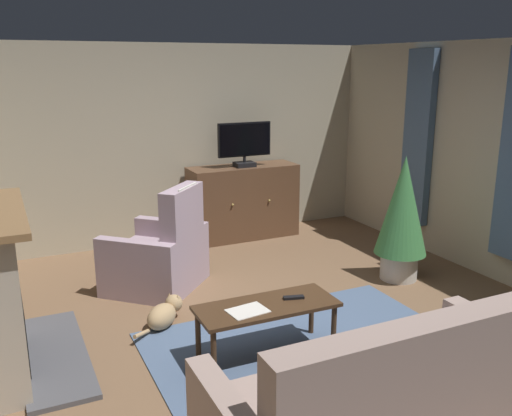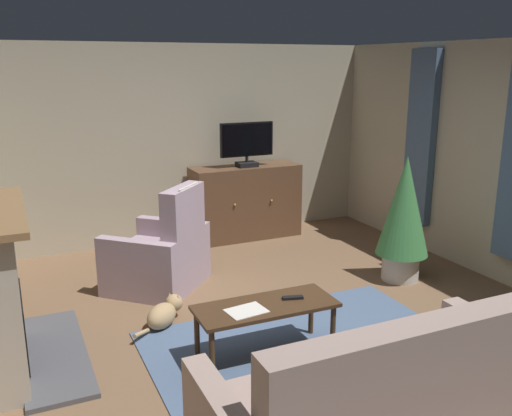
{
  "view_description": "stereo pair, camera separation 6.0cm",
  "coord_description": "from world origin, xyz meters",
  "px_view_note": "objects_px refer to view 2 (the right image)",
  "views": [
    {
      "loc": [
        -2.18,
        -4.01,
        2.31
      ],
      "look_at": [
        -0.15,
        0.29,
        1.06
      ],
      "focal_mm": 38.82,
      "sensor_mm": 36.0,
      "label": 1
    },
    {
      "loc": [
        -2.12,
        -4.04,
        2.31
      ],
      "look_at": [
        -0.15,
        0.29,
        1.06
      ],
      "focal_mm": 38.82,
      "sensor_mm": 36.0,
      "label": 2
    }
  ],
  "objects_px": {
    "potted_plant_tall_palm_by_window": "(404,214)",
    "tv_remote": "(293,298)",
    "cat": "(164,313)",
    "tv_cabinet": "(245,203)",
    "folded_newspaper": "(246,311)",
    "coffee_table": "(266,311)",
    "sofa_floral": "(379,405)",
    "armchair_near_window": "(161,256)",
    "television": "(247,143)"
  },
  "relations": [
    {
      "from": "tv_remote",
      "to": "potted_plant_tall_palm_by_window",
      "type": "xyz_separation_m",
      "value": [
        1.81,
        0.87,
        0.29
      ]
    },
    {
      "from": "tv_cabinet",
      "to": "folded_newspaper",
      "type": "distance_m",
      "value": 3.33
    },
    {
      "from": "sofa_floral",
      "to": "potted_plant_tall_palm_by_window",
      "type": "height_order",
      "value": "potted_plant_tall_palm_by_window"
    },
    {
      "from": "coffee_table",
      "to": "cat",
      "type": "height_order",
      "value": "coffee_table"
    },
    {
      "from": "television",
      "to": "potted_plant_tall_palm_by_window",
      "type": "bearing_deg",
      "value": -65.85
    },
    {
      "from": "television",
      "to": "tv_remote",
      "type": "relative_size",
      "value": 4.32
    },
    {
      "from": "sofa_floral",
      "to": "television",
      "type": "bearing_deg",
      "value": 76.71
    },
    {
      "from": "coffee_table",
      "to": "armchair_near_window",
      "type": "height_order",
      "value": "armchair_near_window"
    },
    {
      "from": "television",
      "to": "folded_newspaper",
      "type": "height_order",
      "value": "television"
    },
    {
      "from": "tv_remote",
      "to": "cat",
      "type": "bearing_deg",
      "value": 150.13
    },
    {
      "from": "folded_newspaper",
      "to": "sofa_floral",
      "type": "distance_m",
      "value": 1.32
    },
    {
      "from": "coffee_table",
      "to": "tv_remote",
      "type": "distance_m",
      "value": 0.26
    },
    {
      "from": "armchair_near_window",
      "to": "cat",
      "type": "relative_size",
      "value": 2.23
    },
    {
      "from": "tv_cabinet",
      "to": "armchair_near_window",
      "type": "distance_m",
      "value": 1.96
    },
    {
      "from": "sofa_floral",
      "to": "armchair_near_window",
      "type": "relative_size",
      "value": 1.71
    },
    {
      "from": "folded_newspaper",
      "to": "cat",
      "type": "xyz_separation_m",
      "value": [
        -0.41,
        0.92,
        -0.34
      ]
    },
    {
      "from": "folded_newspaper",
      "to": "potted_plant_tall_palm_by_window",
      "type": "relative_size",
      "value": 0.22
    },
    {
      "from": "coffee_table",
      "to": "potted_plant_tall_palm_by_window",
      "type": "distance_m",
      "value": 2.27
    },
    {
      "from": "cat",
      "to": "television",
      "type": "bearing_deg",
      "value": 50.14
    },
    {
      "from": "tv_remote",
      "to": "cat",
      "type": "xyz_separation_m",
      "value": [
        -0.85,
        0.87,
        -0.35
      ]
    },
    {
      "from": "sofa_floral",
      "to": "cat",
      "type": "xyz_separation_m",
      "value": [
        -0.73,
        2.2,
        -0.21
      ]
    },
    {
      "from": "television",
      "to": "armchair_near_window",
      "type": "bearing_deg",
      "value": -141.8
    },
    {
      "from": "tv_cabinet",
      "to": "folded_newspaper",
      "type": "bearing_deg",
      "value": -113.41
    },
    {
      "from": "tv_remote",
      "to": "folded_newspaper",
      "type": "distance_m",
      "value": 0.44
    },
    {
      "from": "tv_cabinet",
      "to": "sofa_floral",
      "type": "distance_m",
      "value": 4.45
    },
    {
      "from": "potted_plant_tall_palm_by_window",
      "to": "tv_cabinet",
      "type": "bearing_deg",
      "value": 113.61
    },
    {
      "from": "sofa_floral",
      "to": "armchair_near_window",
      "type": "bearing_deg",
      "value": 99.27
    },
    {
      "from": "television",
      "to": "coffee_table",
      "type": "xyz_separation_m",
      "value": [
        -1.13,
        -2.95,
        -0.9
      ]
    },
    {
      "from": "coffee_table",
      "to": "cat",
      "type": "bearing_deg",
      "value": 124.63
    },
    {
      "from": "coffee_table",
      "to": "potted_plant_tall_palm_by_window",
      "type": "bearing_deg",
      "value": 23.05
    },
    {
      "from": "television",
      "to": "coffee_table",
      "type": "bearing_deg",
      "value": -111.0
    },
    {
      "from": "potted_plant_tall_palm_by_window",
      "to": "tv_remote",
      "type": "bearing_deg",
      "value": -154.33
    },
    {
      "from": "potted_plant_tall_palm_by_window",
      "to": "armchair_near_window",
      "type": "bearing_deg",
      "value": 160.12
    },
    {
      "from": "tv_cabinet",
      "to": "tv_remote",
      "type": "height_order",
      "value": "tv_cabinet"
    },
    {
      "from": "folded_newspaper",
      "to": "cat",
      "type": "relative_size",
      "value": 0.53
    },
    {
      "from": "tv_cabinet",
      "to": "folded_newspaper",
      "type": "height_order",
      "value": "tv_cabinet"
    },
    {
      "from": "potted_plant_tall_palm_by_window",
      "to": "cat",
      "type": "relative_size",
      "value": 2.45
    },
    {
      "from": "tv_remote",
      "to": "folded_newspaper",
      "type": "height_order",
      "value": "tv_remote"
    },
    {
      "from": "coffee_table",
      "to": "sofa_floral",
      "type": "bearing_deg",
      "value": -84.68
    },
    {
      "from": "cat",
      "to": "armchair_near_window",
      "type": "bearing_deg",
      "value": 75.94
    },
    {
      "from": "coffee_table",
      "to": "cat",
      "type": "distance_m",
      "value": 1.1
    },
    {
      "from": "potted_plant_tall_palm_by_window",
      "to": "coffee_table",
      "type": "bearing_deg",
      "value": -156.95
    },
    {
      "from": "tv_remote",
      "to": "sofa_floral",
      "type": "height_order",
      "value": "sofa_floral"
    },
    {
      "from": "tv_remote",
      "to": "cat",
      "type": "distance_m",
      "value": 1.26
    },
    {
      "from": "coffee_table",
      "to": "folded_newspaper",
      "type": "relative_size",
      "value": 3.82
    },
    {
      "from": "folded_newspaper",
      "to": "sofa_floral",
      "type": "relative_size",
      "value": 0.14
    },
    {
      "from": "tv_cabinet",
      "to": "television",
      "type": "bearing_deg",
      "value": -90.0
    },
    {
      "from": "tv_cabinet",
      "to": "folded_newspaper",
      "type": "xyz_separation_m",
      "value": [
        -1.32,
        -3.05,
        -0.01
      ]
    },
    {
      "from": "tv_cabinet",
      "to": "sofa_floral",
      "type": "height_order",
      "value": "tv_cabinet"
    },
    {
      "from": "coffee_table",
      "to": "folded_newspaper",
      "type": "xyz_separation_m",
      "value": [
        -0.19,
        -0.05,
        0.06
      ]
    }
  ]
}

